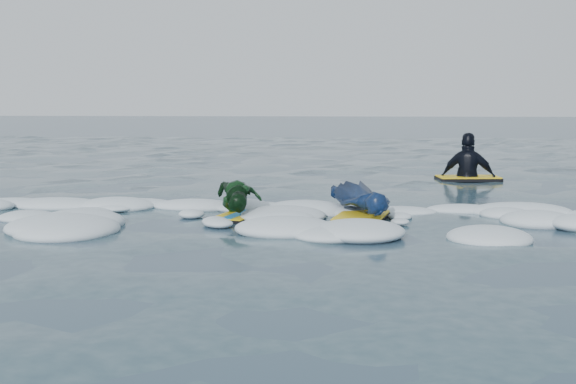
% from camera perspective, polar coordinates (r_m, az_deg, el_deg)
% --- Properties ---
extents(ground, '(120.00, 120.00, 0.00)m').
position_cam_1_polar(ground, '(8.56, -0.68, -3.09)').
color(ground, '#172839').
rests_on(ground, ground).
extents(foam_band, '(12.00, 3.10, 0.30)m').
position_cam_1_polar(foam_band, '(9.57, -0.07, -1.98)').
color(foam_band, silver).
rests_on(foam_band, ground).
extents(prone_woman_unit, '(1.04, 1.78, 0.44)m').
position_cam_1_polar(prone_woman_unit, '(9.50, 5.84, -0.71)').
color(prone_woman_unit, black).
rests_on(prone_woman_unit, ground).
extents(prone_child_unit, '(0.79, 1.30, 0.48)m').
position_cam_1_polar(prone_child_unit, '(9.55, -3.87, -0.54)').
color(prone_child_unit, black).
rests_on(prone_child_unit, ground).
extents(waiting_rider_unit, '(1.25, 0.79, 1.77)m').
position_cam_1_polar(waiting_rider_unit, '(14.25, 14.04, 1.01)').
color(waiting_rider_unit, black).
rests_on(waiting_rider_unit, ground).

